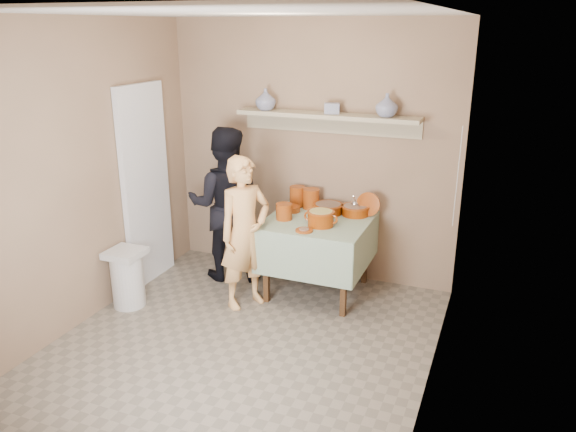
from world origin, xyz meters
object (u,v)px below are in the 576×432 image
at_px(person_helper, 225,204).
at_px(cazuela_rice, 321,217).
at_px(person_cook, 245,233).
at_px(serving_table, 318,231).
at_px(trash_bin, 127,278).

xyz_separation_m(person_helper, cazuela_rice, (1.08, -0.17, 0.05)).
height_order(person_cook, serving_table, person_cook).
relative_size(person_helper, serving_table, 1.63).
xyz_separation_m(person_helper, trash_bin, (-0.55, -0.94, -0.51)).
xyz_separation_m(person_cook, serving_table, (0.54, 0.49, -0.08)).
xyz_separation_m(person_cook, cazuela_rice, (0.62, 0.33, 0.13)).
bearing_deg(cazuela_rice, person_helper, 171.17).
bearing_deg(trash_bin, person_helper, 59.66).
bearing_deg(person_helper, person_cook, 112.44).
bearing_deg(person_cook, person_helper, 75.05).
distance_m(person_helper, trash_bin, 1.21).
distance_m(person_cook, person_helper, 0.69).
bearing_deg(trash_bin, cazuela_rice, 25.38).
height_order(cazuela_rice, trash_bin, cazuela_rice).
height_order(person_cook, person_helper, person_helper).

